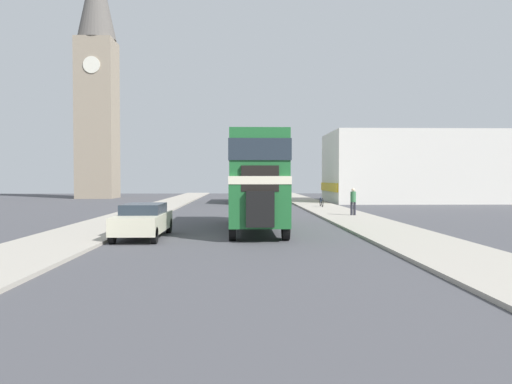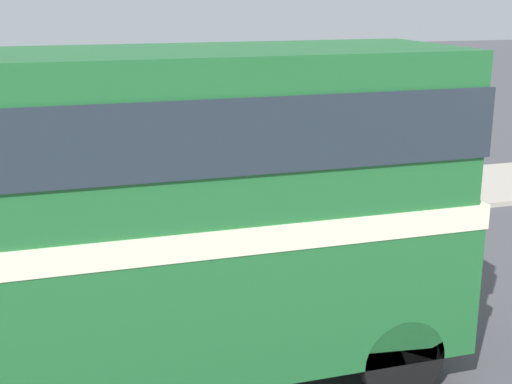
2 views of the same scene
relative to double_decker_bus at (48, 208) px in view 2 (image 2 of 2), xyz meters
name	(u,v)px [view 2 (image 2 of 2)]	position (x,y,z in m)	size (l,w,h in m)	color
double_decker_bus	(48,208)	(0.00, 0.00, 0.00)	(2.39, 10.41, 4.38)	#1E602D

